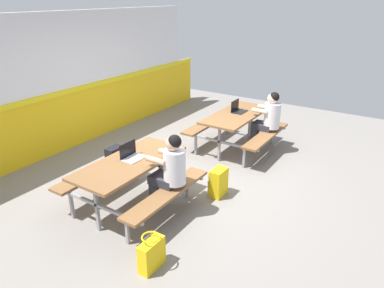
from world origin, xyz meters
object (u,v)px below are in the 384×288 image
at_px(picnic_table_left, 131,172).
at_px(tote_bag_bright, 152,254).
at_px(student_nearer, 170,168).
at_px(student_further, 268,117).
at_px(picnic_table_right, 236,122).
at_px(backpack_dark, 218,183).
at_px(laptop_silver, 132,155).
at_px(laptop_dark, 238,109).
at_px(satchel_spare, 115,159).

bearing_deg(picnic_table_left, tote_bag_bright, -129.03).
relative_size(picnic_table_left, student_nearer, 1.40).
xyz_separation_m(student_nearer, tote_bag_bright, (-1.01, -0.47, -0.51)).
bearing_deg(student_nearer, student_further, -5.98).
bearing_deg(student_further, picnic_table_left, 163.95).
distance_m(picnic_table_left, picnic_table_right, 2.73).
height_order(student_further, backpack_dark, student_further).
height_order(laptop_silver, laptop_dark, same).
relative_size(picnic_table_right, laptop_silver, 5.27).
height_order(picnic_table_left, satchel_spare, picnic_table_left).
relative_size(student_nearer, student_further, 1.00).
height_order(laptop_dark, backpack_dark, laptop_dark).
xyz_separation_m(student_further, laptop_dark, (-0.10, 0.59, 0.08)).
distance_m(student_nearer, backpack_dark, 0.98).
bearing_deg(laptop_silver, tote_bag_bright, -130.76).
relative_size(laptop_silver, laptop_dark, 1.00).
relative_size(student_nearer, laptop_dark, 3.77).
xyz_separation_m(laptop_dark, tote_bag_bright, (-3.68, -0.78, -0.59)).
distance_m(picnic_table_left, student_further, 3.06).
height_order(student_nearer, tote_bag_bright, student_nearer).
distance_m(student_nearer, satchel_spare, 1.76).
bearing_deg(student_further, student_nearer, 174.02).
xyz_separation_m(picnic_table_left, picnic_table_right, (2.71, -0.29, 0.00)).
bearing_deg(student_nearer, picnic_table_right, 6.00).
height_order(backpack_dark, satchel_spare, same).
xyz_separation_m(student_further, satchel_spare, (-2.22, 1.89, -0.49)).
relative_size(picnic_table_left, student_further, 1.40).
relative_size(picnic_table_right, backpack_dark, 3.84).
height_order(tote_bag_bright, satchel_spare, satchel_spare).
height_order(picnic_table_left, laptop_dark, laptop_dark).
xyz_separation_m(tote_bag_bright, satchel_spare, (1.55, 2.08, 0.02)).
distance_m(picnic_table_left, laptop_dark, 2.86).
relative_size(picnic_table_left, laptop_dark, 5.27).
xyz_separation_m(picnic_table_left, backpack_dark, (0.97, -0.87, -0.36)).
xyz_separation_m(picnic_table_right, laptop_silver, (-2.63, 0.33, 0.21)).
relative_size(student_nearer, backpack_dark, 2.74).
relative_size(student_nearer, satchel_spare, 2.74).
distance_m(laptop_silver, backpack_dark, 1.39).
bearing_deg(backpack_dark, tote_bag_bright, -175.13).
height_order(laptop_silver, satchel_spare, laptop_silver).
distance_m(laptop_silver, tote_bag_bright, 1.53).
distance_m(picnic_table_right, tote_bag_bright, 3.64).
distance_m(student_further, satchel_spare, 2.96).
distance_m(student_nearer, laptop_silver, 0.61).
bearing_deg(picnic_table_right, laptop_dark, 15.74).
bearing_deg(tote_bag_bright, picnic_table_right, 11.76).
xyz_separation_m(student_nearer, laptop_silver, (-0.09, 0.59, 0.08)).
height_order(picnic_table_left, student_further, student_further).
bearing_deg(laptop_dark, picnic_table_right, -164.26).
relative_size(laptop_silver, satchel_spare, 0.73).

